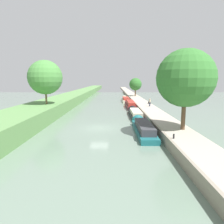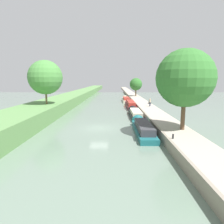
# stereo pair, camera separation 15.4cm
# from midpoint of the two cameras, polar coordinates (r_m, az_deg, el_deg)

# --- Properties ---
(ground_plane) EXTENTS (160.00, 160.00, 0.00)m
(ground_plane) POSITION_cam_midpoint_polar(r_m,az_deg,el_deg) (27.52, -3.61, -4.56)
(ground_plane) COLOR slate
(left_grassy_bank) EXTENTS (6.85, 260.00, 2.28)m
(left_grassy_bank) POSITION_cam_midpoint_polar(r_m,az_deg,el_deg) (30.08, -24.57, -1.98)
(left_grassy_bank) COLOR #5B894C
(left_grassy_bank) RESTS_ON ground_plane
(right_towpath) EXTENTS (3.49, 260.00, 1.04)m
(right_towpath) POSITION_cam_midpoint_polar(r_m,az_deg,el_deg) (28.22, 15.16, -3.45)
(right_towpath) COLOR #A89E8E
(right_towpath) RESTS_ON ground_plane
(stone_quay) EXTENTS (0.25, 260.00, 1.09)m
(stone_quay) POSITION_cam_midpoint_polar(r_m,az_deg,el_deg) (27.81, 11.42, -3.44)
(stone_quay) COLOR gray
(stone_quay) RESTS_ON ground_plane
(narrowboat_teal) EXTENTS (1.96, 11.04, 2.00)m
(narrowboat_teal) POSITION_cam_midpoint_polar(r_m,az_deg,el_deg) (25.78, 8.82, -4.36)
(narrowboat_teal) COLOR #195B60
(narrowboat_teal) RESTS_ON ground_plane
(narrowboat_black) EXTENTS (1.95, 11.02, 1.85)m
(narrowboat_black) POSITION_cam_midpoint_polar(r_m,az_deg,el_deg) (36.82, 6.72, -0.35)
(narrowboat_black) COLOR black
(narrowboat_black) RESTS_ON ground_plane
(narrowboat_maroon) EXTENTS (1.86, 13.64, 2.02)m
(narrowboat_maroon) POSITION_cam_midpoint_polar(r_m,az_deg,el_deg) (49.15, 5.32, 2.22)
(narrowboat_maroon) COLOR maroon
(narrowboat_maroon) RESTS_ON ground_plane
(narrowboat_cream) EXTENTS (2.07, 11.47, 1.98)m
(narrowboat_cream) POSITION_cam_midpoint_polar(r_m,az_deg,el_deg) (61.82, 4.07, 3.57)
(narrowboat_cream) COLOR beige
(narrowboat_cream) RESTS_ON ground_plane
(tree_rightbank_near) EXTENTS (6.24, 6.24, 8.77)m
(tree_rightbank_near) POSITION_cam_midpoint_polar(r_m,az_deg,el_deg) (23.12, 20.26, 8.99)
(tree_rightbank_near) COLOR brown
(tree_rightbank_near) RESTS_ON right_towpath
(tree_rightbank_midnear) EXTENTS (4.21, 4.21, 6.13)m
(tree_rightbank_midnear) POSITION_cam_midpoint_polar(r_m,az_deg,el_deg) (69.20, 6.89, 7.84)
(tree_rightbank_midnear) COLOR brown
(tree_rightbank_midnear) RESTS_ON right_towpath
(tree_leftbank_downstream) EXTENTS (5.87, 5.87, 7.59)m
(tree_leftbank_downstream) POSITION_cam_midpoint_polar(r_m,az_deg,el_deg) (36.81, -18.34, 9.33)
(tree_leftbank_downstream) COLOR brown
(tree_leftbank_downstream) RESTS_ON left_grassy_bank
(person_walking) EXTENTS (0.34, 0.34, 1.66)m
(person_walking) POSITION_cam_midpoint_polar(r_m,az_deg,el_deg) (42.59, 10.86, 2.76)
(person_walking) COLOR #282D42
(person_walking) RESTS_ON right_towpath
(mooring_bollard_near) EXTENTS (0.16, 0.16, 0.45)m
(mooring_bollard_near) POSITION_cam_midpoint_polar(r_m,az_deg,el_deg) (19.81, 17.19, -6.64)
(mooring_bollard_near) COLOR black
(mooring_bollard_near) RESTS_ON right_towpath
(mooring_bollard_far) EXTENTS (0.16, 0.16, 0.45)m
(mooring_bollard_far) POSITION_cam_midpoint_polar(r_m,az_deg,el_deg) (67.11, 5.51, 4.59)
(mooring_bollard_far) COLOR black
(mooring_bollard_far) RESTS_ON right_towpath
(park_bench) EXTENTS (0.44, 1.50, 0.47)m
(park_bench) POSITION_cam_midpoint_polar(r_m,az_deg,el_deg) (47.63, 10.80, 2.78)
(park_bench) COLOR #333338
(park_bench) RESTS_ON right_towpath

